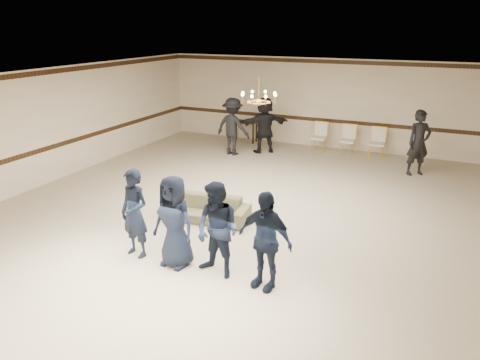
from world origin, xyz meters
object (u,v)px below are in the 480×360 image
(adult_mid, at_px, (265,125))
(banquet_chair_left, at_px, (319,137))
(settee, at_px, (208,209))
(banquet_chair_mid, at_px, (347,140))
(adult_right, at_px, (419,143))
(boy_a, at_px, (135,214))
(console_table, at_px, (245,131))
(chandelier, at_px, (259,89))
(boy_b, at_px, (174,222))
(boy_c, at_px, (217,231))
(boy_d, at_px, (265,240))
(adult_left, at_px, (233,127))
(banquet_chair_right, at_px, (377,143))

(adult_mid, height_order, banquet_chair_left, adult_mid)
(settee, height_order, banquet_chair_mid, banquet_chair_mid)
(settee, bearing_deg, banquet_chair_left, 77.15)
(adult_mid, distance_m, adult_right, 5.12)
(boy_a, xyz_separation_m, settee, (0.47, 2.05, -0.61))
(boy_a, xyz_separation_m, console_table, (-1.78, 9.15, -0.48))
(chandelier, bearing_deg, banquet_chair_left, 88.14)
(boy_b, xyz_separation_m, boy_c, (0.90, 0.00, 0.00))
(settee, bearing_deg, boy_c, -63.74)
(banquet_chair_mid, bearing_deg, chandelier, -104.21)
(boy_d, xyz_separation_m, settee, (-2.23, 2.05, -0.61))
(chandelier, bearing_deg, adult_left, 123.82)
(boy_d, bearing_deg, banquet_chair_left, 109.83)
(adult_left, height_order, banquet_chair_left, adult_left)
(banquet_chair_mid, relative_size, banquet_chair_right, 1.00)
(chandelier, bearing_deg, boy_c, -78.45)
(boy_c, bearing_deg, settee, 134.59)
(boy_b, height_order, banquet_chair_left, boy_b)
(boy_a, bearing_deg, adult_right, 68.77)
(boy_d, relative_size, console_table, 1.83)
(adult_mid, xyz_separation_m, adult_right, (5.10, -0.40, 0.00))
(settee, distance_m, banquet_chair_left, 6.94)
(boy_c, relative_size, console_table, 1.83)
(settee, height_order, adult_left, adult_left)
(boy_c, xyz_separation_m, console_table, (-3.58, 9.15, -0.48))
(boy_c, xyz_separation_m, banquet_chair_mid, (0.42, 8.95, -0.37))
(boy_b, height_order, banquet_chair_right, boy_b)
(chandelier, bearing_deg, banquet_chair_right, 67.66)
(boy_d, xyz_separation_m, banquet_chair_left, (-1.48, 8.95, -0.37))
(adult_mid, relative_size, banquet_chair_left, 1.93)
(boy_c, distance_m, adult_mid, 8.38)
(settee, xyz_separation_m, console_table, (-2.25, 7.10, 0.13))
(boy_d, distance_m, adult_right, 7.88)
(adult_mid, distance_m, banquet_chair_right, 3.88)
(banquet_chair_left, xyz_separation_m, banquet_chair_right, (2.00, 0.00, 0.00))
(boy_d, height_order, adult_right, adult_right)
(boy_a, relative_size, banquet_chair_mid, 1.73)
(boy_a, distance_m, adult_left, 7.49)
(boy_c, height_order, banquet_chair_mid, boy_c)
(adult_right, bearing_deg, settee, -161.72)
(boy_a, bearing_deg, chandelier, 83.66)
(boy_b, bearing_deg, banquet_chair_right, 82.07)
(boy_a, distance_m, settee, 2.19)
(boy_d, distance_m, banquet_chair_left, 9.08)
(boy_b, bearing_deg, boy_d, 6.63)
(chandelier, height_order, boy_b, chandelier)
(boy_a, relative_size, banquet_chair_left, 1.73)
(adult_mid, bearing_deg, console_table, -80.23)
(boy_a, relative_size, adult_right, 0.90)
(adult_right, bearing_deg, boy_c, -145.45)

